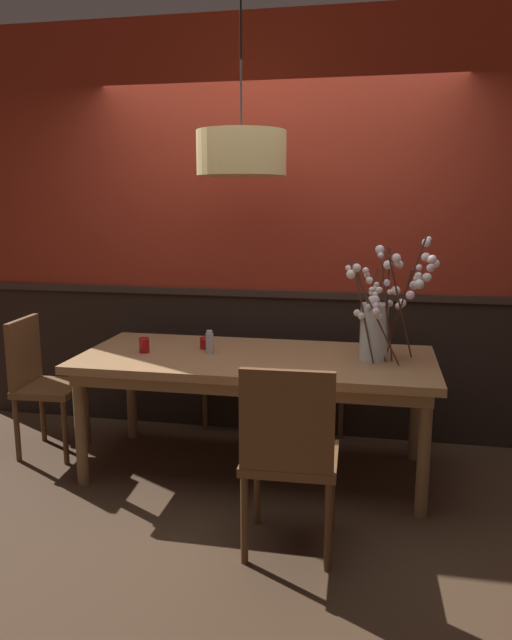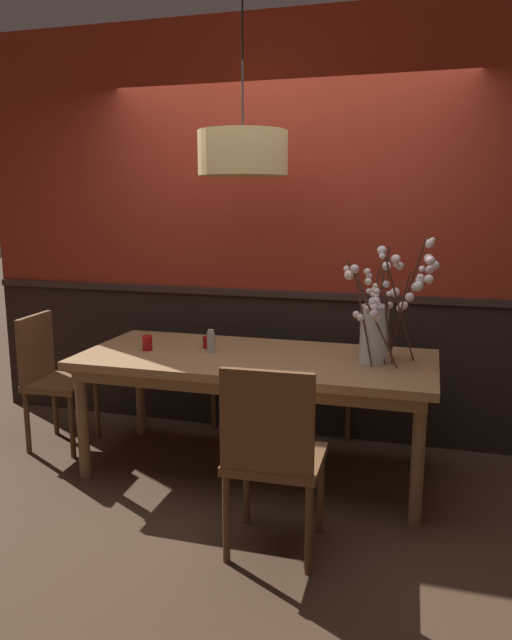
# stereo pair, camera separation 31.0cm
# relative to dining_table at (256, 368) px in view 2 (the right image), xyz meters

# --- Properties ---
(ground_plane) EXTENTS (24.00, 24.00, 0.00)m
(ground_plane) POSITION_rel_dining_table_xyz_m (0.00, 0.00, -0.68)
(ground_plane) COLOR #422D1E
(back_wall) EXTENTS (4.73, 0.14, 2.95)m
(back_wall) POSITION_rel_dining_table_xyz_m (0.00, 0.76, 0.79)
(back_wall) COLOR black
(back_wall) RESTS_ON ground
(dining_table) EXTENTS (2.17, 0.95, 0.76)m
(dining_table) POSITION_rel_dining_table_xyz_m (0.00, 0.00, 0.00)
(dining_table) COLOR #997047
(dining_table) RESTS_ON ground
(chair_near_side_right) EXTENTS (0.47, 0.44, 0.96)m
(chair_near_side_right) POSITION_rel_dining_table_xyz_m (0.34, -0.89, -0.14)
(chair_near_side_right) COLOR brown
(chair_near_side_right) RESTS_ON ground
(chair_far_side_right) EXTENTS (0.47, 0.44, 0.93)m
(chair_far_side_right) POSITION_rel_dining_table_xyz_m (0.33, 0.92, -0.15)
(chair_far_side_right) COLOR brown
(chair_far_side_right) RESTS_ON ground
(chair_head_west_end) EXTENTS (0.42, 0.44, 0.93)m
(chair_head_west_end) POSITION_rel_dining_table_xyz_m (-1.49, 0.02, -0.16)
(chair_head_west_end) COLOR brown
(chair_head_west_end) RESTS_ON ground
(chair_far_side_left) EXTENTS (0.45, 0.45, 0.99)m
(chair_far_side_left) POSITION_rel_dining_table_xyz_m (-0.35, 0.89, -0.13)
(chair_far_side_left) COLOR brown
(chair_far_side_left) RESTS_ON ground
(vase_with_blossoms) EXTENTS (0.52, 0.46, 0.74)m
(vase_with_blossoms) POSITION_rel_dining_table_xyz_m (0.74, 0.04, 0.33)
(vase_with_blossoms) COLOR silver
(vase_with_blossoms) RESTS_ON dining_table
(candle_holder_nearer_center) EXTENTS (0.07, 0.07, 0.09)m
(candle_holder_nearer_center) POSITION_rel_dining_table_xyz_m (-0.70, -0.06, 0.13)
(candle_holder_nearer_center) COLOR #9E0F14
(candle_holder_nearer_center) RESTS_ON dining_table
(candle_holder_nearer_edge) EXTENTS (0.08, 0.08, 0.07)m
(candle_holder_nearer_edge) POSITION_rel_dining_table_xyz_m (-0.35, 0.12, 0.12)
(candle_holder_nearer_edge) COLOR #9E0F14
(candle_holder_nearer_edge) RESTS_ON dining_table
(condiment_bottle) EXTENTS (0.05, 0.05, 0.15)m
(condiment_bottle) POSITION_rel_dining_table_xyz_m (-0.30, 0.00, 0.15)
(condiment_bottle) COLOR #ADADB2
(condiment_bottle) RESTS_ON dining_table
(pendant_lamp) EXTENTS (0.54, 0.54, 1.10)m
(pendant_lamp) POSITION_rel_dining_table_xyz_m (-0.11, 0.08, 1.29)
(pendant_lamp) COLOR tan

